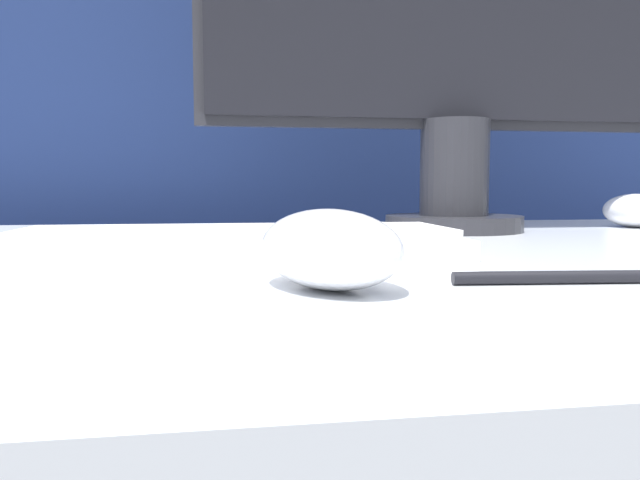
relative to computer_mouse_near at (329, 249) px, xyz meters
name	(u,v)px	position (x,y,z in m)	size (l,w,h in m)	color
partition_panel	(290,213)	(0.07, 0.77, -0.01)	(5.00, 0.03, 1.43)	navy
computer_mouse_near	(329,249)	(0.00, 0.00, 0.00)	(0.10, 0.12, 0.05)	white
keyboard	(237,243)	(-0.05, 0.17, -0.01)	(0.37, 0.13, 0.02)	silver
computer_mouse_far	(635,211)	(0.51, 0.44, 0.00)	(0.09, 0.11, 0.05)	white
pen	(566,277)	(0.14, -0.01, -0.02)	(0.14, 0.02, 0.01)	black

